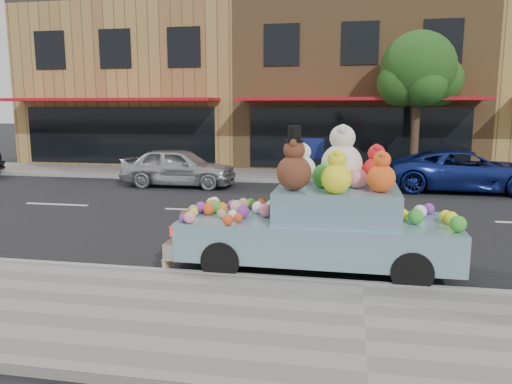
% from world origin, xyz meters
% --- Properties ---
extents(ground, '(120.00, 120.00, 0.00)m').
position_xyz_m(ground, '(0.00, 0.00, 0.00)').
color(ground, black).
rests_on(ground, ground).
extents(near_sidewalk, '(60.00, 3.00, 0.12)m').
position_xyz_m(near_sidewalk, '(0.00, -6.50, 0.06)').
color(near_sidewalk, gray).
rests_on(near_sidewalk, ground).
extents(far_sidewalk, '(60.00, 3.00, 0.12)m').
position_xyz_m(far_sidewalk, '(0.00, 6.50, 0.06)').
color(far_sidewalk, gray).
rests_on(far_sidewalk, ground).
extents(near_kerb, '(60.00, 0.12, 0.13)m').
position_xyz_m(near_kerb, '(0.00, -5.00, 0.07)').
color(near_kerb, gray).
rests_on(near_kerb, ground).
extents(far_kerb, '(60.00, 0.12, 0.13)m').
position_xyz_m(far_kerb, '(0.00, 5.00, 0.07)').
color(far_kerb, gray).
rests_on(far_kerb, ground).
extents(storefront_left, '(10.00, 9.80, 7.30)m').
position_xyz_m(storefront_left, '(-10.00, 11.97, 3.64)').
color(storefront_left, '#A38144').
rests_on(storefront_left, ground).
extents(storefront_mid, '(10.00, 9.80, 7.30)m').
position_xyz_m(storefront_mid, '(0.00, 11.97, 3.64)').
color(storefront_mid, olive).
rests_on(storefront_mid, ground).
extents(street_tree, '(3.00, 2.70, 5.22)m').
position_xyz_m(street_tree, '(2.03, 6.55, 3.69)').
color(street_tree, '#38281C').
rests_on(street_tree, ground).
extents(car_silver, '(3.80, 1.56, 1.29)m').
position_xyz_m(car_silver, '(-5.80, 3.63, 0.64)').
color(car_silver, '#B1B2B7').
rests_on(car_silver, ground).
extents(car_blue, '(4.72, 2.32, 1.29)m').
position_xyz_m(car_blue, '(3.32, 4.35, 0.64)').
color(car_blue, navy).
rests_on(car_blue, ground).
extents(art_car, '(4.49, 1.79, 2.33)m').
position_xyz_m(art_car, '(-0.68, -4.13, 0.83)').
color(art_car, black).
rests_on(art_car, ground).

